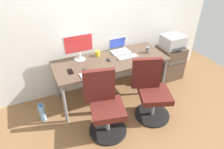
# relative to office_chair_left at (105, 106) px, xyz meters

# --- Properties ---
(ground_plane) EXTENTS (5.28, 5.28, 0.00)m
(ground_plane) POSITION_rel_office_chair_left_xyz_m (0.39, 0.67, -0.42)
(ground_plane) COLOR brown
(back_wall) EXTENTS (4.40, 0.04, 2.60)m
(back_wall) POSITION_rel_office_chair_left_xyz_m (0.39, 1.12, 0.88)
(back_wall) COLOR white
(back_wall) RESTS_ON ground
(desk) EXTENTS (1.82, 0.73, 0.71)m
(desk) POSITION_rel_office_chair_left_xyz_m (0.39, 0.67, 0.23)
(desk) COLOR brown
(desk) RESTS_ON ground
(office_chair_left) EXTENTS (0.54, 0.54, 0.94)m
(office_chair_left) POSITION_rel_office_chair_left_xyz_m (0.00, 0.00, 0.00)
(office_chair_left) COLOR black
(office_chair_left) RESTS_ON ground
(office_chair_right) EXTENTS (0.56, 0.56, 0.94)m
(office_chair_right) POSITION_rel_office_chair_left_xyz_m (0.74, -0.00, 0.00)
(office_chair_right) COLOR black
(office_chair_right) RESTS_ON ground
(side_cabinet) EXTENTS (0.45, 0.44, 0.63)m
(side_cabinet) POSITION_rel_office_chair_left_xyz_m (1.69, 0.77, -0.11)
(side_cabinet) COLOR brown
(side_cabinet) RESTS_ON ground
(printer) EXTENTS (0.38, 0.40, 0.24)m
(printer) POSITION_rel_office_chair_left_xyz_m (1.69, 0.76, 0.33)
(printer) COLOR #B7B7B7
(printer) RESTS_ON side_cabinet
(water_bottle_on_floor) EXTENTS (0.09, 0.09, 0.31)m
(water_bottle_on_floor) POSITION_rel_office_chair_left_xyz_m (-0.79, 0.55, -0.28)
(water_bottle_on_floor) COLOR #8CBFF2
(water_bottle_on_floor) RESTS_ON ground
(desktop_monitor) EXTENTS (0.48, 0.18, 0.43)m
(desktop_monitor) POSITION_rel_office_chair_left_xyz_m (-0.05, 0.90, 0.54)
(desktop_monitor) COLOR silver
(desktop_monitor) RESTS_ON desk
(open_laptop) EXTENTS (0.31, 0.27, 0.22)m
(open_laptop) POSITION_rel_office_chair_left_xyz_m (0.65, 0.90, 0.34)
(open_laptop) COLOR silver
(open_laptop) RESTS_ON desk
(keyboard_by_monitor) EXTENTS (0.34, 0.12, 0.02)m
(keyboard_by_monitor) POSITION_rel_office_chair_left_xyz_m (-0.02, 0.40, 0.29)
(keyboard_by_monitor) COLOR silver
(keyboard_by_monitor) RESTS_ON desk
(keyboard_by_laptop) EXTENTS (0.34, 0.12, 0.02)m
(keyboard_by_laptop) POSITION_rel_office_chair_left_xyz_m (0.67, 0.64, 0.29)
(keyboard_by_laptop) COLOR #B7B7B7
(keyboard_by_laptop) RESTS_ON desk
(mouse_by_monitor) EXTENTS (0.06, 0.10, 0.03)m
(mouse_by_monitor) POSITION_rel_office_chair_left_xyz_m (0.36, 0.68, 0.30)
(mouse_by_monitor) COLOR #2D2D2D
(mouse_by_monitor) RESTS_ON desk
(mouse_by_laptop) EXTENTS (0.06, 0.10, 0.03)m
(mouse_by_laptop) POSITION_rel_office_chair_left_xyz_m (-0.09, 0.53, 0.30)
(mouse_by_laptop) COLOR #2D2D2D
(mouse_by_laptop) RESTS_ON desk
(coffee_mug) EXTENTS (0.08, 0.08, 0.09)m
(coffee_mug) POSITION_rel_office_chair_left_xyz_m (0.25, 0.89, 0.33)
(coffee_mug) COLOR yellow
(coffee_mug) RESTS_ON desk
(pen_cup) EXTENTS (0.07, 0.07, 0.10)m
(pen_cup) POSITION_rel_office_chair_left_xyz_m (1.06, 0.65, 0.34)
(pen_cup) COLOR slate
(pen_cup) RESTS_ON desk
(phone_near_monitor) EXTENTS (0.07, 0.14, 0.01)m
(phone_near_monitor) POSITION_rel_office_chair_left_xyz_m (-0.29, 0.59, 0.29)
(phone_near_monitor) COLOR black
(phone_near_monitor) RESTS_ON desk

